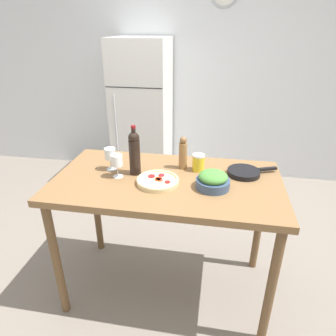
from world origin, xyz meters
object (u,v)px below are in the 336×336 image
pepper_mill (183,153)px  homemade_pizza (158,181)px  cast_iron_skillet (244,172)px  wine_bottle (135,152)px  wine_glass_near (117,162)px  salt_canister (198,162)px  salad_bowl (213,180)px  wine_glass_far (110,155)px  refrigerator (143,114)px

pepper_mill → homemade_pizza: 0.29m
pepper_mill → cast_iron_skillet: 0.42m
wine_bottle → cast_iron_skillet: bearing=8.6°
wine_glass_near → salt_canister: 0.54m
pepper_mill → salad_bowl: pepper_mill is taller
wine_glass_far → cast_iron_skillet: bearing=4.9°
pepper_mill → salt_canister: (0.11, -0.02, -0.05)m
wine_glass_far → cast_iron_skillet: 0.90m
wine_bottle → pepper_mill: size_ratio=1.46×
wine_glass_near → salt_canister: (0.50, 0.19, -0.05)m
wine_bottle → salt_canister: bearing=16.5°
wine_glass_near → cast_iron_skillet: 0.83m
wine_glass_far → salad_bowl: (0.69, -0.14, -0.06)m
refrigerator → pepper_mill: refrigerator is taller
salt_canister → cast_iron_skillet: size_ratio=0.35×
refrigerator → wine_bottle: (0.38, -1.68, 0.23)m
refrigerator → salt_canister: bearing=-63.2°
wine_glass_near → refrigerator: bearing=99.2°
pepper_mill → salad_bowl: 0.33m
homemade_pizza → salad_bowl: bearing=0.4°
wine_glass_near → salt_canister: wine_glass_near is taller
salt_canister → salad_bowl: bearing=-64.7°
wine_glass_near → pepper_mill: size_ratio=0.68×
wine_glass_far → cast_iron_skillet: size_ratio=0.47×
wine_glass_far → refrigerator: bearing=97.1°
salt_canister → wine_glass_near: bearing=-159.8°
refrigerator → wine_glass_far: refrigerator is taller
wine_glass_near → homemade_pizza: wine_glass_near is taller
pepper_mill → cast_iron_skillet: (0.41, -0.03, -0.09)m
wine_bottle → wine_glass_near: bearing=-146.4°
salad_bowl → wine_glass_far: bearing=168.9°
refrigerator → salad_bowl: bearing=-63.4°
wine_bottle → cast_iron_skillet: size_ratio=1.01×
wine_glass_far → wine_glass_near: bearing=-50.6°
refrigerator → salad_bowl: 2.00m
wine_bottle → homemade_pizza: wine_bottle is taller
wine_glass_far → salt_canister: 0.59m
wine_glass_near → homemade_pizza: size_ratio=0.58×
wine_bottle → salt_canister: wine_bottle is taller
wine_glass_far → salt_canister: (0.58, 0.09, -0.05)m
salad_bowl → salt_canister: (-0.11, 0.22, 0.01)m
pepper_mill → homemade_pizza: bearing=-116.9°
homemade_pizza → wine_glass_far: bearing=158.5°
homemade_pizza → cast_iron_skillet: (0.54, 0.21, 0.00)m
wine_glass_near → cast_iron_skillet: (0.81, 0.17, -0.09)m
cast_iron_skillet → pepper_mill: bearing=175.6°
cast_iron_skillet → wine_bottle: bearing=-171.4°
pepper_mill → salad_bowl: (0.21, -0.24, -0.06)m
wine_bottle → salad_bowl: wine_bottle is taller
wine_bottle → wine_glass_far: wine_bottle is taller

